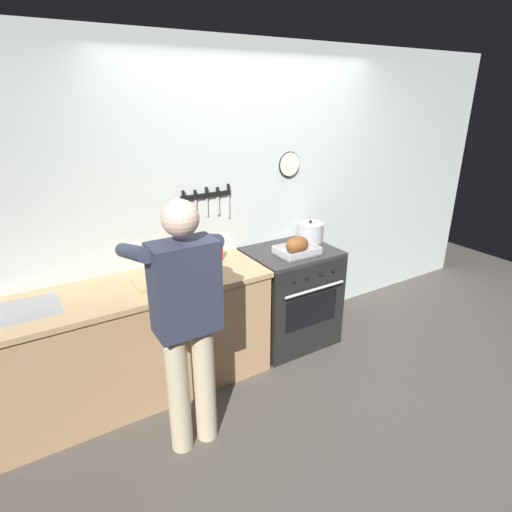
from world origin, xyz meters
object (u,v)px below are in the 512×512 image
stove (290,296)px  roasting_pan (297,247)px  bottle_cooking_oil (192,256)px  person_cook (186,315)px  stock_pot (310,232)px  cutting_board (160,281)px  bottle_olive_oil (178,258)px  bottle_soy_sauce (201,250)px  bottle_hot_sauce (220,252)px

stove → roasting_pan: bearing=-100.3°
stove → bottle_cooking_oil: bearing=174.0°
bottle_cooking_oil → person_cook: bearing=-116.3°
stock_pot → cutting_board: 1.51m
person_cook → bottle_olive_oil: person_cook is taller
bottle_cooking_oil → stock_pot: bearing=1.0°
stock_pot → bottle_olive_oil: 1.32m
bottle_cooking_oil → roasting_pan: bearing=-12.3°
stock_pot → roasting_pan: bearing=-145.5°
cutting_board → bottle_olive_oil: bottle_olive_oil is taller
bottle_olive_oil → bottle_cooking_oil: size_ratio=1.27×
bottle_soy_sauce → bottle_cooking_oil: bottle_cooking_oil is taller
stock_pot → bottle_olive_oil: bottle_olive_oil is taller
roasting_pan → bottle_olive_oil: bottle_olive_oil is taller
bottle_olive_oil → bottle_soy_sauce: (0.25, 0.14, -0.03)m
bottle_olive_oil → bottle_hot_sauce: 0.41m
cutting_board → roasting_pan: bearing=-3.5°
stove → bottle_hot_sauce: (-0.63, 0.13, 0.52)m
stove → cutting_board: 1.30m
roasting_pan → stock_pot: (0.31, 0.21, 0.02)m
person_cook → bottle_cooking_oil: bearing=-28.7°
stove → bottle_olive_oil: bearing=176.9°
stock_pot → bottle_olive_oil: size_ratio=0.85×
roasting_pan → bottle_olive_oil: size_ratio=1.18×
stove → roasting_pan: (-0.02, -0.10, 0.52)m
bottle_soy_sauce → bottle_hot_sauce: size_ratio=1.34×
stock_pot → bottle_olive_oil: bearing=-177.4°
person_cook → bottle_hot_sauce: bearing=-41.3°
person_cook → bottle_cooking_oil: (0.37, 0.76, 0.05)m
cutting_board → bottle_hot_sauce: (0.58, 0.15, 0.06)m
bottle_hot_sauce → bottle_cooking_oil: bottle_cooking_oil is taller
stock_pot → bottle_cooking_oil: bottle_cooking_oil is taller
bottle_olive_oil → bottle_cooking_oil: (0.13, 0.04, -0.03)m
cutting_board → bottle_cooking_oil: bottle_cooking_oil is taller
stock_pot → cutting_board: (-1.50, -0.14, -0.08)m
stock_pot → cutting_board: size_ratio=0.70×
bottle_hot_sauce → person_cook: bearing=-128.9°
bottle_olive_oil → bottle_soy_sauce: 0.29m
bottle_soy_sauce → bottle_hot_sauce: (0.14, -0.06, -0.02)m
person_cook → bottle_cooking_oil: size_ratio=7.06×
person_cook → stock_pot: size_ratio=6.55×
stove → person_cook: (-1.27, -0.67, 0.50)m
bottle_hot_sauce → bottle_cooking_oil: 0.27m
bottle_soy_sauce → bottle_cooking_oil: 0.16m
bottle_soy_sauce → bottle_cooking_oil: (-0.12, -0.10, 0.01)m
person_cook → cutting_board: (0.06, 0.64, -0.04)m
bottle_cooking_oil → bottle_hot_sauce: bearing=7.7°
person_cook → stock_pot: (1.57, 0.78, 0.03)m
roasting_pan → bottle_hot_sauce: size_ratio=2.12×
bottle_olive_oil → bottle_hot_sauce: (0.39, 0.07, -0.06)m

